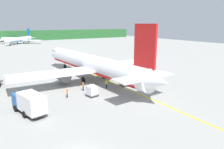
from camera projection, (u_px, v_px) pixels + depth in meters
ground at (9, 68)px, 58.28m from camera, size 240.00×320.00×0.20m
airliner_foreground at (91, 64)px, 45.01m from camera, size 34.62×41.74×11.90m
airliner_far_taxiway at (20, 40)px, 125.94m from camera, size 22.17×25.91×8.77m
airliner_distant at (3, 39)px, 138.66m from camera, size 17.47×20.03×6.93m
service_truck_fuel at (29, 102)px, 28.13m from camera, size 3.59×6.54×2.97m
cargo_container_near at (92, 91)px, 35.08m from camera, size 1.91×1.91×1.92m
cargo_container_mid at (125, 81)px, 41.11m from camera, size 1.99×1.99×1.83m
crew_marshaller at (67, 92)px, 34.35m from camera, size 0.41×0.57×1.63m
crew_loader_left at (83, 86)px, 37.93m from camera, size 0.32×0.62×1.63m
crew_loader_right at (106, 83)px, 39.38m from camera, size 0.61×0.33×1.66m
crew_supervisor at (38, 75)px, 45.22m from camera, size 0.39×0.58×1.70m
apron_guide_line at (113, 82)px, 43.51m from camera, size 0.30×60.00×0.01m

